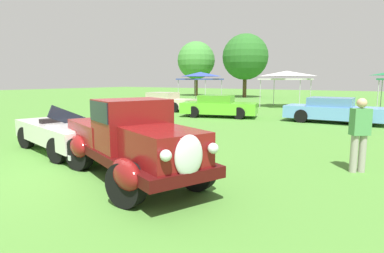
{
  "coord_description": "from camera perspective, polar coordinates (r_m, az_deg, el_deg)",
  "views": [
    {
      "loc": [
        5.51,
        -4.5,
        2.11
      ],
      "look_at": [
        0.56,
        2.86,
        0.81
      ],
      "focal_mm": 30.37,
      "sensor_mm": 36.0,
      "label": 1
    }
  ],
  "objects": [
    {
      "name": "ground_plane",
      "position": [
        7.42,
        -16.27,
        -8.5
      ],
      "size": [
        120.0,
        120.0,
        0.0
      ],
      "primitive_type": "plane",
      "color": "#4C8433"
    },
    {
      "name": "feature_pickup_truck",
      "position": [
        6.94,
        -10.68,
        -2.09
      ],
      "size": [
        4.74,
        3.02,
        1.7
      ],
      "color": "#400B0B",
      "rests_on": "ground_plane"
    },
    {
      "name": "neighbor_convertible",
      "position": [
        10.13,
        -20.85,
        -0.89
      ],
      "size": [
        4.36,
        2.55,
        1.4
      ],
      "color": "silver",
      "rests_on": "ground_plane"
    },
    {
      "name": "show_car_cream",
      "position": [
        22.01,
        -4.89,
        4.38
      ],
      "size": [
        4.29,
        2.09,
        1.22
      ],
      "color": "beige",
      "rests_on": "ground_plane"
    },
    {
      "name": "show_car_lime",
      "position": [
        18.24,
        4.67,
        3.57
      ],
      "size": [
        4.48,
        2.85,
        1.22
      ],
      "color": "#60C62D",
      "rests_on": "ground_plane"
    },
    {
      "name": "show_car_skyblue",
      "position": [
        17.15,
        23.57,
        2.6
      ],
      "size": [
        4.59,
        1.83,
        1.22
      ],
      "color": "#669EDB",
      "rests_on": "ground_plane"
    },
    {
      "name": "spectator_near_truck",
      "position": [
        8.21,
        27.36,
        -0.96
      ],
      "size": [
        0.46,
        0.44,
        1.69
      ],
      "color": "#9E998E",
      "rests_on": "ground_plane"
    },
    {
      "name": "canopy_tent_left_field",
      "position": [
        28.12,
        1.45,
        8.98
      ],
      "size": [
        3.0,
        3.0,
        2.71
      ],
      "color": "#B7B7BC",
      "rests_on": "ground_plane"
    },
    {
      "name": "canopy_tent_center_field",
      "position": [
        25.54,
        16.26,
        8.72
      ],
      "size": [
        3.22,
        3.22,
        2.71
      ],
      "color": "#B7B7BC",
      "rests_on": "ground_plane"
    },
    {
      "name": "treeline_far_left",
      "position": [
        41.34,
        0.73,
        11.52
      ],
      "size": [
        4.66,
        4.66,
        6.76
      ],
      "color": "brown",
      "rests_on": "ground_plane"
    },
    {
      "name": "treeline_mid_left",
      "position": [
        38.16,
        9.34,
        11.96
      ],
      "size": [
        5.18,
        5.18,
        7.19
      ],
      "color": "#47331E",
      "rests_on": "ground_plane"
    }
  ]
}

